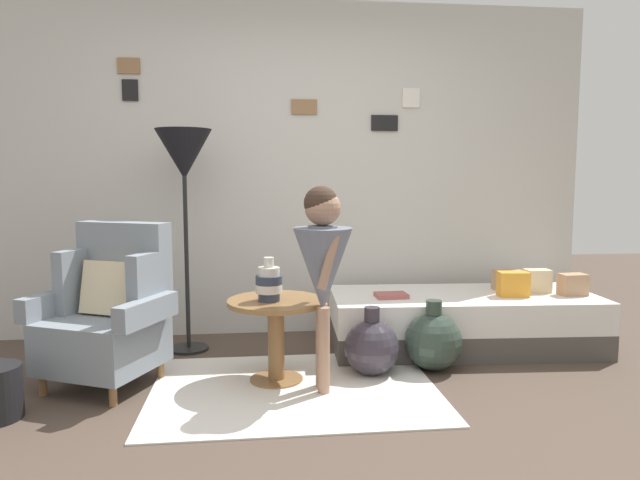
{
  "coord_description": "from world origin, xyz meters",
  "views": [
    {
      "loc": [
        -0.25,
        -2.61,
        1.25
      ],
      "look_at": [
        0.15,
        0.95,
        0.85
      ],
      "focal_mm": 32.01,
      "sensor_mm": 36.0,
      "label": 1
    }
  ],
  "objects_px": {
    "armchair": "(109,312)",
    "floor_lamp": "(184,162)",
    "vase_striped": "(269,283)",
    "demijohn_near": "(372,347)",
    "demijohn_far": "(433,341)",
    "person_child": "(323,260)",
    "book_on_daybed": "(391,295)",
    "daybed": "(462,321)",
    "side_table": "(276,322)"
  },
  "relations": [
    {
      "from": "armchair",
      "to": "floor_lamp",
      "type": "bearing_deg",
      "value": 58.11
    },
    {
      "from": "vase_striped",
      "to": "demijohn_near",
      "type": "relative_size",
      "value": 0.6
    },
    {
      "from": "demijohn_near",
      "to": "demijohn_far",
      "type": "bearing_deg",
      "value": 6.93
    },
    {
      "from": "vase_striped",
      "to": "demijohn_near",
      "type": "bearing_deg",
      "value": 7.73
    },
    {
      "from": "armchair",
      "to": "demijohn_far",
      "type": "relative_size",
      "value": 2.12
    },
    {
      "from": "person_child",
      "to": "book_on_daybed",
      "type": "relative_size",
      "value": 5.44
    },
    {
      "from": "daybed",
      "to": "person_child",
      "type": "bearing_deg",
      "value": -146.56
    },
    {
      "from": "person_child",
      "to": "daybed",
      "type": "bearing_deg",
      "value": 33.44
    },
    {
      "from": "person_child",
      "to": "demijohn_far",
      "type": "height_order",
      "value": "person_child"
    },
    {
      "from": "floor_lamp",
      "to": "demijohn_near",
      "type": "height_order",
      "value": "floor_lamp"
    },
    {
      "from": "armchair",
      "to": "daybed",
      "type": "relative_size",
      "value": 0.5
    },
    {
      "from": "floor_lamp",
      "to": "person_child",
      "type": "xyz_separation_m",
      "value": [
        0.87,
        -0.9,
        -0.58
      ]
    },
    {
      "from": "side_table",
      "to": "person_child",
      "type": "relative_size",
      "value": 0.49
    },
    {
      "from": "floor_lamp",
      "to": "vase_striped",
      "type": "bearing_deg",
      "value": -52.78
    },
    {
      "from": "vase_striped",
      "to": "book_on_daybed",
      "type": "height_order",
      "value": "vase_striped"
    },
    {
      "from": "armchair",
      "to": "daybed",
      "type": "xyz_separation_m",
      "value": [
        2.38,
        0.46,
        -0.24
      ]
    },
    {
      "from": "side_table",
      "to": "vase_striped",
      "type": "relative_size",
      "value": 2.24
    },
    {
      "from": "person_child",
      "to": "vase_striped",
      "type": "bearing_deg",
      "value": 152.86
    },
    {
      "from": "vase_striped",
      "to": "armchair",
      "type": "bearing_deg",
      "value": 172.77
    },
    {
      "from": "floor_lamp",
      "to": "person_child",
      "type": "bearing_deg",
      "value": -46.02
    },
    {
      "from": "floor_lamp",
      "to": "side_table",
      "type": "bearing_deg",
      "value": -49.51
    },
    {
      "from": "armchair",
      "to": "floor_lamp",
      "type": "distance_m",
      "value": 1.17
    },
    {
      "from": "book_on_daybed",
      "to": "demijohn_far",
      "type": "relative_size",
      "value": 0.48
    },
    {
      "from": "book_on_daybed",
      "to": "demijohn_far",
      "type": "distance_m",
      "value": 0.48
    },
    {
      "from": "vase_striped",
      "to": "demijohn_far",
      "type": "distance_m",
      "value": 1.15
    },
    {
      "from": "vase_striped",
      "to": "floor_lamp",
      "type": "distance_m",
      "value": 1.19
    },
    {
      "from": "demijohn_far",
      "to": "floor_lamp",
      "type": "bearing_deg",
      "value": 159.49
    },
    {
      "from": "armchair",
      "to": "side_table",
      "type": "xyz_separation_m",
      "value": [
        1.0,
        -0.09,
        -0.07
      ]
    },
    {
      "from": "demijohn_far",
      "to": "book_on_daybed",
      "type": "bearing_deg",
      "value": 116.31
    },
    {
      "from": "side_table",
      "to": "person_child",
      "type": "distance_m",
      "value": 0.52
    },
    {
      "from": "floor_lamp",
      "to": "demijohn_far",
      "type": "distance_m",
      "value": 2.09
    },
    {
      "from": "person_child",
      "to": "demijohn_far",
      "type": "relative_size",
      "value": 2.62
    },
    {
      "from": "armchair",
      "to": "demijohn_near",
      "type": "bearing_deg",
      "value": -1.21
    },
    {
      "from": "daybed",
      "to": "floor_lamp",
      "type": "distance_m",
      "value": 2.3
    },
    {
      "from": "vase_striped",
      "to": "floor_lamp",
      "type": "height_order",
      "value": "floor_lamp"
    },
    {
      "from": "person_child",
      "to": "book_on_daybed",
      "type": "xyz_separation_m",
      "value": [
        0.57,
        0.67,
        -0.36
      ]
    },
    {
      "from": "floor_lamp",
      "to": "demijohn_near",
      "type": "relative_size",
      "value": 3.63
    },
    {
      "from": "armchair",
      "to": "daybed",
      "type": "height_order",
      "value": "armchair"
    },
    {
      "from": "daybed",
      "to": "demijohn_near",
      "type": "bearing_deg",
      "value": -147.49
    },
    {
      "from": "armchair",
      "to": "demijohn_near",
      "type": "distance_m",
      "value": 1.62
    },
    {
      "from": "vase_striped",
      "to": "person_child",
      "type": "xyz_separation_m",
      "value": [
        0.3,
        -0.16,
        0.15
      ]
    },
    {
      "from": "floor_lamp",
      "to": "demijohn_far",
      "type": "relative_size",
      "value": 3.45
    },
    {
      "from": "demijohn_near",
      "to": "demijohn_far",
      "type": "height_order",
      "value": "demijohn_far"
    },
    {
      "from": "floor_lamp",
      "to": "demijohn_near",
      "type": "distance_m",
      "value": 1.81
    },
    {
      "from": "book_on_daybed",
      "to": "demijohn_far",
      "type": "xyz_separation_m",
      "value": [
        0.19,
        -0.38,
        -0.22
      ]
    },
    {
      "from": "floor_lamp",
      "to": "person_child",
      "type": "height_order",
      "value": "floor_lamp"
    },
    {
      "from": "person_child",
      "to": "book_on_daybed",
      "type": "distance_m",
      "value": 0.95
    },
    {
      "from": "vase_striped",
      "to": "person_child",
      "type": "height_order",
      "value": "person_child"
    },
    {
      "from": "person_child",
      "to": "book_on_daybed",
      "type": "height_order",
      "value": "person_child"
    },
    {
      "from": "floor_lamp",
      "to": "demijohn_far",
      "type": "xyz_separation_m",
      "value": [
        1.63,
        -0.61,
        -1.16
      ]
    }
  ]
}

